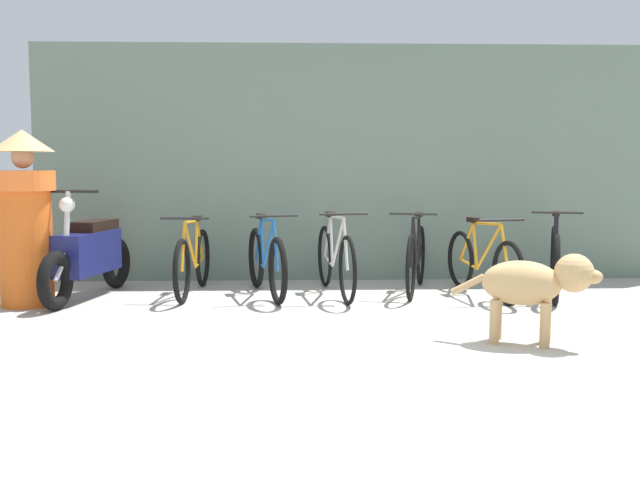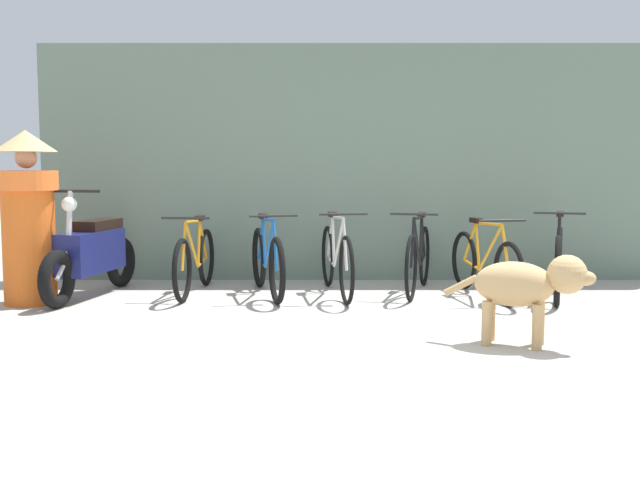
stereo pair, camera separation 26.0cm
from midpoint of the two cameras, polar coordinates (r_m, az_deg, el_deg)
The scene contains 11 objects.
ground_plane at distance 5.22m, azimuth 5.90°, elevation -8.49°, with size 60.00×60.00×0.00m, color #ADA89E.
shop_wall_back at distance 8.43m, azimuth 2.77°, elevation 5.86°, with size 7.35×0.20×2.61m.
bicycle_0 at distance 7.55m, azimuth -10.63°, elevation -1.64°, with size 0.46×1.63×0.80m.
bicycle_1 at distance 7.39m, azimuth -5.13°, elevation -1.66°, with size 0.54×1.61×0.82m.
bicycle_2 at distance 7.40m, azimuth 0.16°, elevation -1.51°, with size 0.46×1.73×0.84m.
bicycle_3 at distance 7.59m, azimuth 6.37°, elevation -1.39°, with size 0.55×1.58×0.83m.
bicycle_4 at distance 7.46m, azimuth 11.32°, elevation -1.75°, with size 0.49×1.63×0.79m.
bicycle_5 at distance 7.65m, azimuth 16.54°, elevation -1.52°, with size 0.62×1.61×0.86m.
motorcycle at distance 7.57m, azimuth -18.20°, elevation -1.16°, with size 0.59×1.76×1.06m.
stray_dog at distance 5.51m, azimuth 14.73°, elevation -3.22°, with size 1.01×0.56×0.67m.
person_in_robes at distance 7.34m, azimuth -22.53°, elevation 1.86°, with size 0.80×0.80×1.60m.
Camera 1 is at (-0.85, -5.01, 1.28)m, focal length 42.00 mm.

